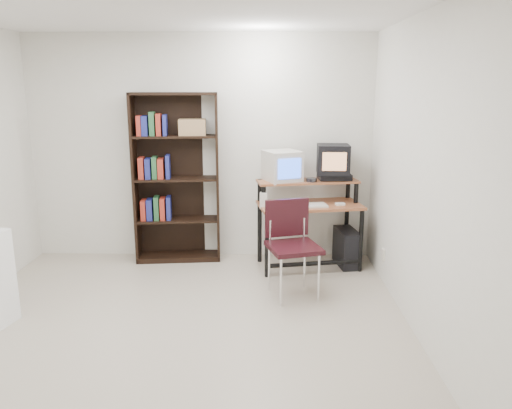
{
  "coord_description": "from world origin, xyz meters",
  "views": [
    {
      "loc": [
        0.73,
        -3.81,
        2.02
      ],
      "look_at": [
        0.66,
        1.1,
        0.85
      ],
      "focal_mm": 35.0,
      "sensor_mm": 36.0,
      "label": 1
    }
  ],
  "objects_px": {
    "crt_tv": "(333,159)",
    "school_chair": "(291,237)",
    "computer_desk": "(309,208)",
    "pc_tower": "(346,247)",
    "bookshelf": "(176,177)",
    "crt_monitor": "(282,166)"
  },
  "relations": [
    {
      "from": "bookshelf",
      "to": "computer_desk",
      "type": "bearing_deg",
      "value": -14.26
    },
    {
      "from": "crt_tv",
      "to": "computer_desk",
      "type": "bearing_deg",
      "value": -151.65
    },
    {
      "from": "crt_tv",
      "to": "pc_tower",
      "type": "xyz_separation_m",
      "value": [
        0.18,
        -0.1,
        -1.0
      ]
    },
    {
      "from": "school_chair",
      "to": "bookshelf",
      "type": "bearing_deg",
      "value": 125.35
    },
    {
      "from": "crt_tv",
      "to": "school_chair",
      "type": "relative_size",
      "value": 0.39
    },
    {
      "from": "pc_tower",
      "to": "crt_tv",
      "type": "bearing_deg",
      "value": 142.76
    },
    {
      "from": "computer_desk",
      "to": "pc_tower",
      "type": "xyz_separation_m",
      "value": [
        0.44,
        0.03,
        -0.47
      ]
    },
    {
      "from": "crt_tv",
      "to": "bookshelf",
      "type": "distance_m",
      "value": 1.81
    },
    {
      "from": "pc_tower",
      "to": "computer_desk",
      "type": "bearing_deg",
      "value": 175.47
    },
    {
      "from": "computer_desk",
      "to": "bookshelf",
      "type": "bearing_deg",
      "value": 161.21
    },
    {
      "from": "computer_desk",
      "to": "school_chair",
      "type": "distance_m",
      "value": 0.82
    },
    {
      "from": "bookshelf",
      "to": "school_chair",
      "type": "bearing_deg",
      "value": -43.69
    },
    {
      "from": "crt_tv",
      "to": "school_chair",
      "type": "height_order",
      "value": "crt_tv"
    },
    {
      "from": "computer_desk",
      "to": "school_chair",
      "type": "xyz_separation_m",
      "value": [
        -0.24,
        -0.78,
        -0.1
      ]
    },
    {
      "from": "pc_tower",
      "to": "bookshelf",
      "type": "relative_size",
      "value": 0.23
    },
    {
      "from": "crt_monitor",
      "to": "crt_tv",
      "type": "height_order",
      "value": "crt_tv"
    },
    {
      "from": "crt_monitor",
      "to": "bookshelf",
      "type": "xyz_separation_m",
      "value": [
        -1.22,
        0.16,
        -0.15
      ]
    },
    {
      "from": "crt_tv",
      "to": "pc_tower",
      "type": "distance_m",
      "value": 1.02
    },
    {
      "from": "computer_desk",
      "to": "crt_tv",
      "type": "xyz_separation_m",
      "value": [
        0.27,
        0.13,
        0.53
      ]
    },
    {
      "from": "crt_monitor",
      "to": "pc_tower",
      "type": "xyz_separation_m",
      "value": [
        0.75,
        -0.05,
        -0.93
      ]
    },
    {
      "from": "crt_tv",
      "to": "bookshelf",
      "type": "xyz_separation_m",
      "value": [
        -1.79,
        0.11,
        -0.22
      ]
    },
    {
      "from": "crt_monitor",
      "to": "pc_tower",
      "type": "distance_m",
      "value": 1.2
    }
  ]
}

